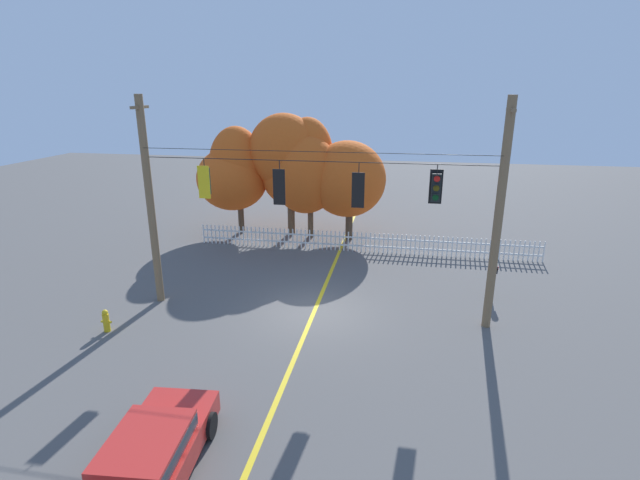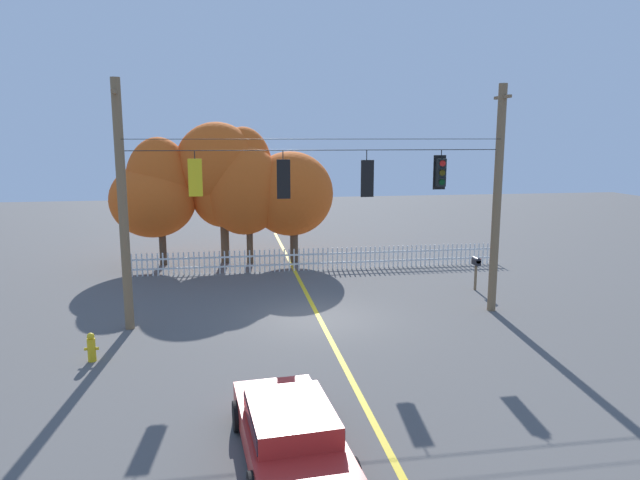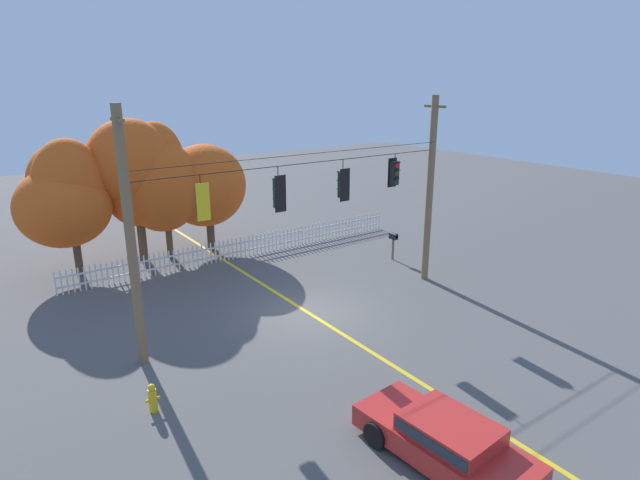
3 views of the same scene
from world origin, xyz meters
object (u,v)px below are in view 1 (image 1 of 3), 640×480
(traffic_signal_eastbound_side, at_px, (205,182))
(autumn_maple_mid, at_px, (286,160))
(traffic_signal_northbound_primary, at_px, (280,186))
(parked_car, at_px, (149,456))
(traffic_signal_southbound_primary, at_px, (436,187))
(roadside_mailbox, at_px, (494,271))
(autumn_oak_far_east, at_px, (306,166))
(autumn_maple_far_west, at_px, (349,179))
(traffic_signal_northbound_secondary, at_px, (358,189))
(fire_hydrant, at_px, (106,321))
(autumn_maple_near_fence, at_px, (235,170))

(traffic_signal_eastbound_side, xyz_separation_m, autumn_maple_mid, (0.56, 9.59, -0.57))
(traffic_signal_northbound_primary, distance_m, parked_car, 9.44)
(traffic_signal_northbound_primary, distance_m, traffic_signal_southbound_primary, 5.31)
(autumn_maple_mid, relative_size, roadside_mailbox, 5.02)
(autumn_maple_mid, relative_size, parked_car, 1.54)
(autumn_oak_far_east, xyz_separation_m, roadside_mailbox, (8.98, -6.71, -2.87))
(traffic_signal_northbound_primary, height_order, traffic_signal_southbound_primary, same)
(autumn_maple_mid, relative_size, autumn_maple_far_west, 1.25)
(traffic_signal_southbound_primary, height_order, autumn_maple_far_west, traffic_signal_southbound_primary)
(traffic_signal_eastbound_side, xyz_separation_m, traffic_signal_northbound_secondary, (5.51, -0.00, -0.09))
(traffic_signal_eastbound_side, distance_m, traffic_signal_northbound_secondary, 5.51)
(autumn_maple_mid, relative_size, fire_hydrant, 8.36)
(traffic_signal_eastbound_side, bearing_deg, autumn_maple_near_fence, 103.77)
(traffic_signal_northbound_secondary, distance_m, roadside_mailbox, 6.93)
(traffic_signal_northbound_secondary, relative_size, autumn_oak_far_east, 0.23)
(traffic_signal_eastbound_side, height_order, traffic_signal_southbound_primary, same)
(autumn_oak_far_east, xyz_separation_m, fire_hydrant, (-4.59, -12.09, -3.57))
(fire_hydrant, distance_m, roadside_mailbox, 14.61)
(autumn_maple_far_west, bearing_deg, autumn_oak_far_east, 175.30)
(traffic_signal_eastbound_side, relative_size, autumn_maple_mid, 0.21)
(traffic_signal_northbound_primary, distance_m, fire_hydrant, 7.57)
(autumn_maple_far_west, bearing_deg, traffic_signal_northbound_primary, -98.29)
(autumn_maple_mid, height_order, fire_hydrant, autumn_maple_mid)
(autumn_maple_near_fence, height_order, autumn_oak_far_east, autumn_oak_far_east)
(traffic_signal_northbound_secondary, xyz_separation_m, autumn_maple_mid, (-4.95, 9.59, -0.48))
(traffic_signal_eastbound_side, distance_m, autumn_maple_mid, 9.62)
(traffic_signal_southbound_primary, xyz_separation_m, parked_car, (-6.06, -8.46, -4.31))
(autumn_maple_near_fence, bearing_deg, autumn_maple_mid, 3.40)
(traffic_signal_northbound_primary, xyz_separation_m, autumn_maple_mid, (-2.20, 9.59, -0.49))
(fire_hydrant, relative_size, roadside_mailbox, 0.60)
(autumn_maple_far_west, bearing_deg, parked_car, -96.76)
(autumn_maple_near_fence, bearing_deg, autumn_maple_far_west, -1.75)
(roadside_mailbox, bearing_deg, traffic_signal_eastbound_side, -165.87)
(traffic_signal_northbound_secondary, relative_size, fire_hydrant, 1.88)
(traffic_signal_southbound_primary, distance_m, autumn_maple_mid, 12.18)
(traffic_signal_eastbound_side, xyz_separation_m, autumn_maple_near_fence, (-2.31, 9.42, -1.19))
(autumn_maple_mid, height_order, autumn_maple_far_west, autumn_maple_mid)
(roadside_mailbox, bearing_deg, parked_car, -128.07)
(traffic_signal_southbound_primary, bearing_deg, autumn_maple_mid, 128.12)
(traffic_signal_eastbound_side, bearing_deg, autumn_oak_far_east, 79.38)
(autumn_maple_near_fence, distance_m, autumn_maple_far_west, 6.42)
(traffic_signal_northbound_secondary, bearing_deg, autumn_maple_mid, 117.28)
(traffic_signal_southbound_primary, xyz_separation_m, autumn_maple_far_west, (-3.97, 9.20, -1.54))
(parked_car, height_order, roadside_mailbox, roadside_mailbox)
(roadside_mailbox, bearing_deg, autumn_maple_near_fence, 152.77)
(traffic_signal_eastbound_side, bearing_deg, traffic_signal_northbound_primary, -0.01)
(traffic_signal_eastbound_side, height_order, traffic_signal_northbound_primary, same)
(traffic_signal_northbound_primary, relative_size, autumn_maple_near_fence, 0.25)
(fire_hydrant, bearing_deg, roadside_mailbox, 21.62)
(traffic_signal_southbound_primary, distance_m, autumn_maple_far_west, 10.14)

